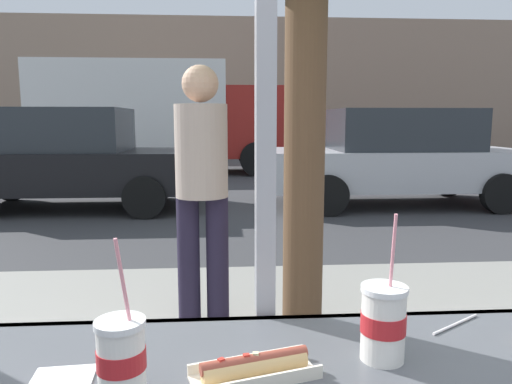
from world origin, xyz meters
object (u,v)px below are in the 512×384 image
(soda_cup_left, at_px, (383,322))
(parked_car_black, at_px, (66,158))
(parked_car_silver, at_px, (397,157))
(pedestrian, at_px, (202,182))
(box_truck, at_px, (160,114))
(hotdog_tray_far, at_px, (255,367))
(soda_cup_right, at_px, (121,357))

(soda_cup_left, height_order, parked_car_black, parked_car_black)
(parked_car_silver, relative_size, pedestrian, 2.73)
(soda_cup_left, height_order, box_truck, box_truck)
(parked_car_silver, xyz_separation_m, pedestrian, (-3.12, -5.13, 0.25))
(soda_cup_left, xyz_separation_m, box_truck, (-2.08, 12.59, 0.59))
(parked_car_black, xyz_separation_m, box_truck, (0.84, 5.48, 0.79))
(hotdog_tray_far, relative_size, parked_car_silver, 0.06)
(hotdog_tray_far, bearing_deg, soda_cup_left, 11.79)
(hotdog_tray_far, xyz_separation_m, box_truck, (-1.81, 12.64, 0.65))
(hotdog_tray_far, distance_m, parked_car_silver, 7.74)
(hotdog_tray_far, bearing_deg, pedestrian, 95.40)
(parked_car_black, relative_size, parked_car_silver, 0.97)
(soda_cup_left, distance_m, soda_cup_right, 0.54)
(parked_car_silver, xyz_separation_m, box_truck, (-4.73, 5.48, 0.79))
(soda_cup_right, bearing_deg, parked_car_silver, 66.22)
(hotdog_tray_far, bearing_deg, parked_car_black, 110.26)
(box_truck, relative_size, pedestrian, 4.19)
(parked_car_black, height_order, parked_car_silver, parked_car_black)
(soda_cup_left, distance_m, box_truck, 12.77)
(soda_cup_right, height_order, box_truck, box_truck)
(soda_cup_left, bearing_deg, parked_car_silver, 69.55)
(soda_cup_right, relative_size, hotdog_tray_far, 1.14)
(parked_car_silver, height_order, box_truck, box_truck)
(soda_cup_left, bearing_deg, box_truck, 99.40)
(hotdog_tray_far, distance_m, box_truck, 12.79)
(soda_cup_left, height_order, parked_car_silver, parked_car_silver)
(pedestrian, bearing_deg, parked_car_silver, 58.70)
(parked_car_black, bearing_deg, soda_cup_left, -67.64)
(soda_cup_left, bearing_deg, soda_cup_right, -168.65)
(soda_cup_right, xyz_separation_m, parked_car_black, (-2.39, 7.21, -0.19))
(box_truck, xyz_separation_m, pedestrian, (1.61, -10.61, -0.54))
(soda_cup_left, relative_size, pedestrian, 0.20)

